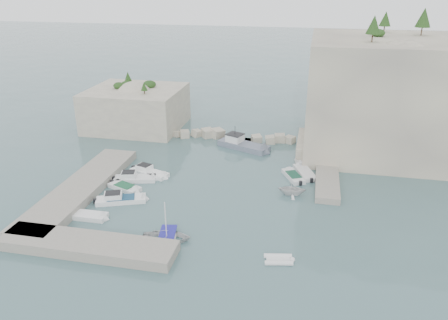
% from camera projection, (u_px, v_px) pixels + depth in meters
% --- Properties ---
extents(ground, '(400.00, 400.00, 0.00)m').
position_uv_depth(ground, '(214.00, 201.00, 52.97)').
color(ground, '#47676A').
rests_on(ground, ground).
extents(cliff_east, '(26.00, 22.00, 17.00)m').
position_uv_depth(cliff_east, '(395.00, 96.00, 66.08)').
color(cliff_east, beige).
rests_on(cliff_east, ground).
extents(cliff_terrace, '(8.00, 10.00, 2.50)m').
position_uv_depth(cliff_terrace, '(324.00, 147.00, 66.27)').
color(cliff_terrace, beige).
rests_on(cliff_terrace, ground).
extents(outcrop_west, '(16.00, 14.00, 7.00)m').
position_uv_depth(outcrop_west, '(136.00, 108.00, 77.93)').
color(outcrop_west, beige).
rests_on(outcrop_west, ground).
extents(quay_west, '(5.00, 24.00, 1.10)m').
position_uv_depth(quay_west, '(81.00, 188.00, 55.06)').
color(quay_west, '#9E9689').
rests_on(quay_west, ground).
extents(quay_south, '(18.00, 4.00, 1.10)m').
position_uv_depth(quay_south, '(88.00, 245.00, 43.37)').
color(quay_south, '#9E9689').
rests_on(quay_south, ground).
extents(ledge_east, '(3.00, 16.00, 0.80)m').
position_uv_depth(ledge_east, '(327.00, 174.00, 59.29)').
color(ledge_east, '#9E9689').
rests_on(ledge_east, ground).
extents(breakwater, '(28.00, 3.00, 1.40)m').
position_uv_depth(breakwater, '(238.00, 136.00, 72.73)').
color(breakwater, beige).
rests_on(breakwater, ground).
extents(motorboat_a, '(6.48, 3.83, 1.40)m').
position_uv_depth(motorboat_a, '(150.00, 175.00, 60.18)').
color(motorboat_a, white).
rests_on(motorboat_a, ground).
extents(motorboat_b, '(6.30, 3.42, 1.40)m').
position_uv_depth(motorboat_b, '(135.00, 181.00, 58.40)').
color(motorboat_b, silver).
rests_on(motorboat_b, ground).
extents(motorboat_c, '(5.21, 3.51, 0.70)m').
position_uv_depth(motorboat_c, '(125.00, 189.00, 56.03)').
color(motorboat_c, white).
rests_on(motorboat_c, ground).
extents(motorboat_d, '(6.75, 4.11, 1.40)m').
position_uv_depth(motorboat_d, '(121.00, 202.00, 52.91)').
color(motorboat_d, white).
rests_on(motorboat_d, ground).
extents(motorboat_e, '(4.23, 1.74, 0.70)m').
position_uv_depth(motorboat_e, '(90.00, 218.00, 49.32)').
color(motorboat_e, white).
rests_on(motorboat_e, ground).
extents(rowboat, '(5.56, 4.41, 1.04)m').
position_uv_depth(rowboat, '(167.00, 241.00, 45.12)').
color(rowboat, silver).
rests_on(rowboat, ground).
extents(inflatable_dinghy, '(3.17, 1.95, 0.44)m').
position_uv_depth(inflatable_dinghy, '(278.00, 261.00, 41.89)').
color(inflatable_dinghy, silver).
rests_on(inflatable_dinghy, ground).
extents(tender_east_a, '(3.56, 3.11, 1.80)m').
position_uv_depth(tender_east_a, '(292.00, 195.00, 54.66)').
color(tender_east_a, silver).
rests_on(tender_east_a, ground).
extents(tender_east_b, '(3.72, 5.21, 0.70)m').
position_uv_depth(tender_east_b, '(293.00, 178.00, 59.08)').
color(tender_east_b, silver).
rests_on(tender_east_b, ground).
extents(tender_east_c, '(3.73, 5.93, 0.70)m').
position_uv_depth(tender_east_c, '(305.00, 174.00, 60.23)').
color(tender_east_c, silver).
rests_on(tender_east_c, ground).
extents(tender_east_d, '(4.24, 1.88, 1.59)m').
position_uv_depth(tender_east_d, '(308.00, 167.00, 62.51)').
color(tender_east_d, white).
rests_on(tender_east_d, ground).
extents(work_boat, '(9.52, 6.09, 2.20)m').
position_uv_depth(work_boat, '(244.00, 148.00, 69.38)').
color(work_boat, slate).
rests_on(work_boat, ground).
extents(rowboat_mast, '(0.10, 0.10, 4.20)m').
position_uv_depth(rowboat_mast, '(166.00, 219.00, 44.10)').
color(rowboat_mast, white).
rests_on(rowboat_mast, rowboat).
extents(vegetation, '(53.48, 13.88, 13.40)m').
position_uv_depth(vegetation, '(367.00, 30.00, 64.65)').
color(vegetation, '#1E4219').
rests_on(vegetation, ground).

